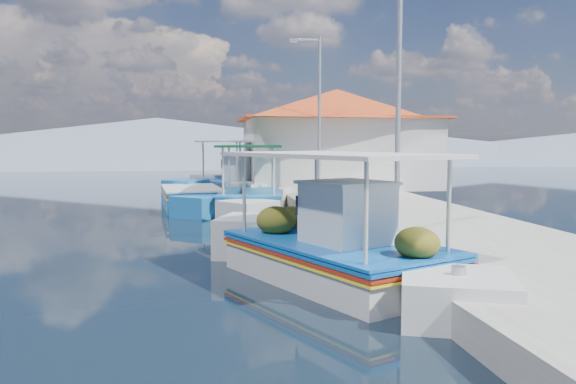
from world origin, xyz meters
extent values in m
plane|color=black|center=(0.00, 0.00, 0.00)|extent=(160.00, 160.00, 0.00)
cube|color=#A8A69D|center=(5.90, 6.00, 0.25)|extent=(5.00, 44.00, 0.50)
cylinder|color=#A5A8AD|center=(3.80, -3.00, 0.65)|extent=(0.20, 0.20, 0.30)
cylinder|color=#A5A8AD|center=(3.80, 2.00, 0.65)|extent=(0.20, 0.20, 0.30)
cylinder|color=#A5A8AD|center=(3.80, 8.00, 0.65)|extent=(0.20, 0.20, 0.30)
cylinder|color=#A5A8AD|center=(3.80, 14.00, 0.65)|extent=(0.20, 0.20, 0.30)
cube|color=silver|center=(2.61, -0.47, 0.22)|extent=(3.85, 4.90, 0.96)
cube|color=silver|center=(3.83, 2.16, 0.34)|extent=(2.04, 2.04, 1.06)
cube|color=silver|center=(1.43, -3.01, 0.22)|extent=(1.99, 1.99, 0.91)
cube|color=#0C54A8|center=(2.61, -0.47, 0.66)|extent=(3.97, 5.04, 0.06)
cube|color=#AA220E|center=(2.61, -0.47, 0.58)|extent=(3.97, 5.04, 0.05)
cube|color=yellow|center=(2.61, -0.47, 0.51)|extent=(3.97, 5.04, 0.04)
cube|color=#0C54A8|center=(2.61, -0.47, 0.73)|extent=(3.97, 5.01, 0.05)
cube|color=brown|center=(2.61, -0.47, 0.70)|extent=(3.65, 4.74, 0.05)
cube|color=silver|center=(2.48, -0.74, 1.26)|extent=(1.66, 1.70, 1.11)
cube|color=silver|center=(2.48, -0.74, 1.83)|extent=(1.80, 1.84, 0.06)
cylinder|color=beige|center=(2.58, 1.57, 1.51)|extent=(0.07, 0.07, 1.61)
cylinder|color=beige|center=(4.19, 0.82, 1.51)|extent=(0.07, 0.07, 1.61)
cylinder|color=beige|center=(1.03, -1.76, 1.51)|extent=(0.07, 0.07, 1.61)
cylinder|color=beige|center=(2.64, -2.50, 1.51)|extent=(0.07, 0.07, 1.61)
cube|color=silver|center=(2.61, -0.47, 2.32)|extent=(3.95, 4.94, 0.07)
ellipsoid|color=#4B4B14|center=(2.84, 0.98, 0.99)|extent=(0.77, 0.84, 0.57)
ellipsoid|color=#4B4B14|center=(3.69, 1.14, 0.95)|extent=(0.64, 0.71, 0.48)
ellipsoid|color=#4B4B14|center=(2.03, -2.19, 0.96)|extent=(0.68, 0.75, 0.51)
sphere|color=#FF3908|center=(3.78, -0.34, 1.46)|extent=(0.40, 0.40, 0.40)
cube|color=silver|center=(1.85, 9.92, 0.23)|extent=(2.47, 4.06, 0.99)
cube|color=silver|center=(1.58, 12.50, 0.35)|extent=(2.11, 2.11, 1.09)
cube|color=silver|center=(2.12, 7.41, 0.23)|extent=(2.05, 2.05, 0.94)
cube|color=#0C54A8|center=(1.85, 9.92, 0.69)|extent=(2.55, 4.19, 0.06)
cube|color=#AA220E|center=(1.85, 9.92, 0.60)|extent=(2.55, 4.19, 0.05)
cube|color=yellow|center=(1.85, 9.92, 0.53)|extent=(2.55, 4.19, 0.04)
cube|color=#1C6BAC|center=(1.85, 9.92, 0.76)|extent=(2.56, 4.15, 0.05)
cube|color=brown|center=(1.85, 9.92, 0.73)|extent=(2.30, 3.97, 0.05)
cylinder|color=beige|center=(0.86, 11.44, 1.56)|extent=(0.07, 0.07, 1.66)
cylinder|color=beige|center=(2.51, 11.62, 1.56)|extent=(0.07, 0.07, 1.66)
cylinder|color=beige|center=(1.19, 8.21, 1.56)|extent=(0.07, 0.07, 1.66)
cylinder|color=beige|center=(2.85, 8.39, 1.56)|extent=(0.07, 0.07, 1.66)
cube|color=#0B371D|center=(1.85, 9.92, 2.39)|extent=(2.58, 4.08, 0.07)
cube|color=#1C6BAC|center=(-0.24, 11.28, 0.24)|extent=(2.41, 3.98, 1.05)
cube|color=#1C6BAC|center=(0.05, 13.78, 0.38)|extent=(2.01, 2.01, 1.16)
cube|color=#1C6BAC|center=(-0.52, 8.85, 0.24)|extent=(1.96, 1.96, 1.00)
cube|color=#0C54A8|center=(-0.24, 11.28, 0.73)|extent=(2.48, 4.10, 0.07)
cube|color=#AA220E|center=(-0.24, 11.28, 0.64)|extent=(2.48, 4.10, 0.06)
cube|color=yellow|center=(-0.24, 11.28, 0.56)|extent=(2.48, 4.10, 0.04)
cube|color=silver|center=(-0.24, 11.28, 0.81)|extent=(2.50, 4.06, 0.06)
cube|color=brown|center=(-0.24, 11.28, 0.77)|extent=(2.24, 3.88, 0.06)
cube|color=silver|center=(1.75, 14.72, 0.24)|extent=(3.79, 5.01, 1.05)
cube|color=silver|center=(2.83, 17.50, 0.38)|extent=(2.21, 2.21, 1.17)
cube|color=silver|center=(0.70, 12.02, 0.24)|extent=(2.15, 2.15, 1.00)
cube|color=#0C54A8|center=(1.75, 14.72, 0.73)|extent=(3.91, 5.16, 0.07)
cube|color=#AA220E|center=(1.75, 14.72, 0.64)|extent=(3.91, 5.16, 0.06)
cube|color=yellow|center=(1.75, 14.72, 0.57)|extent=(3.91, 5.16, 0.04)
cube|color=#0C54A8|center=(1.75, 14.72, 0.81)|extent=(3.91, 5.13, 0.06)
cube|color=brown|center=(1.75, 14.72, 0.78)|extent=(3.59, 4.86, 0.06)
cube|color=silver|center=(1.63, 14.41, 1.39)|extent=(1.72, 1.81, 1.22)
cube|color=silver|center=(1.63, 14.41, 2.02)|extent=(1.87, 1.95, 0.07)
cylinder|color=beige|center=(1.56, 16.81, 1.67)|extent=(0.08, 0.08, 1.78)
cylinder|color=beige|center=(3.30, 16.13, 1.67)|extent=(0.08, 0.08, 1.78)
cylinder|color=beige|center=(0.20, 13.30, 1.67)|extent=(0.08, 0.08, 1.78)
cylinder|color=beige|center=(1.94, 12.63, 1.67)|extent=(0.08, 0.08, 1.78)
cube|color=silver|center=(1.75, 14.72, 2.55)|extent=(3.90, 5.06, 0.08)
cube|color=silver|center=(6.20, 15.00, 2.00)|extent=(8.00, 6.00, 3.00)
cube|color=#C5421B|center=(6.20, 15.00, 3.55)|extent=(8.64, 6.48, 0.10)
pyramid|color=#C5421B|center=(6.20, 15.00, 4.20)|extent=(10.49, 10.49, 1.40)
cube|color=brown|center=(2.22, 14.00, 1.50)|extent=(0.06, 1.00, 2.00)
cube|color=#0C54A8|center=(2.22, 16.50, 2.10)|extent=(0.06, 1.20, 0.90)
cylinder|color=#A5A8AD|center=(4.60, 2.00, 3.50)|extent=(0.12, 0.12, 6.00)
cylinder|color=#A5A8AD|center=(4.60, 11.00, 3.50)|extent=(0.12, 0.12, 6.00)
cylinder|color=#A5A8AD|center=(4.10, 11.00, 6.35)|extent=(1.00, 0.08, 0.08)
cube|color=#A5A8AD|center=(3.60, 11.00, 6.30)|extent=(0.30, 0.14, 0.14)
cone|color=slate|center=(-5.00, 56.00, 2.45)|extent=(96.00, 96.00, 5.50)
cone|color=slate|center=(25.00, 56.00, 1.60)|extent=(76.80, 76.80, 3.80)
camera|label=1|loc=(0.25, -10.58, 2.56)|focal=35.87mm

